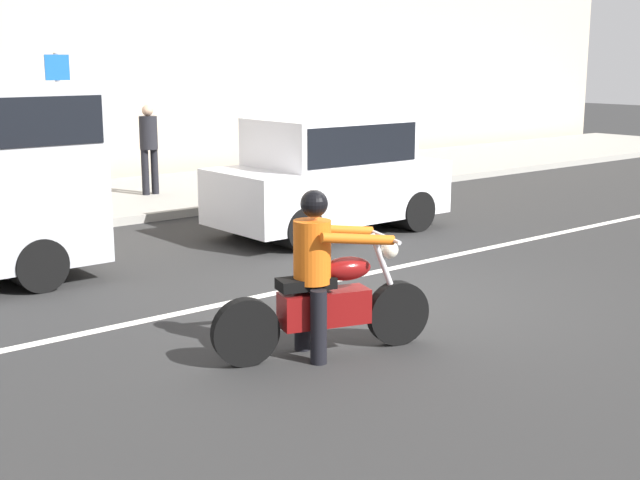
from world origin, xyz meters
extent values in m
plane|color=#2B2B2B|center=(0.00, 0.00, 0.00)|extent=(80.00, 80.00, 0.00)
cube|color=#99968E|center=(0.00, 8.00, 0.07)|extent=(40.00, 4.40, 0.14)
cube|color=silver|center=(0.96, 0.90, 0.00)|extent=(18.00, 0.14, 0.01)
cylinder|color=black|center=(-0.92, -1.31, 0.31)|extent=(0.63, 0.29, 0.62)
cylinder|color=black|center=(-2.38, -0.87, 0.31)|extent=(0.63, 0.29, 0.62)
cylinder|color=silver|center=(-1.04, -1.27, 0.69)|extent=(0.38, 0.16, 0.83)
cube|color=maroon|center=(-1.65, -1.09, 0.45)|extent=(0.88, 0.51, 0.32)
ellipsoid|color=maroon|center=(-1.44, -1.15, 0.80)|extent=(0.53, 0.37, 0.22)
cube|color=black|center=(-1.82, -1.04, 0.70)|extent=(0.57, 0.38, 0.10)
cylinder|color=silver|center=(-1.10, -1.26, 1.08)|extent=(0.24, 0.68, 0.04)
sphere|color=silver|center=(-1.02, -1.28, 0.94)|extent=(0.17, 0.17, 0.17)
cylinder|color=silver|center=(-1.89, -0.85, 0.33)|extent=(0.69, 0.27, 0.07)
cylinder|color=black|center=(-1.84, -1.24, 0.34)|extent=(0.19, 0.19, 0.68)
cylinder|color=black|center=(-1.73, -0.86, 0.34)|extent=(0.19, 0.19, 0.68)
cylinder|color=orange|center=(-1.77, -1.05, 0.98)|extent=(0.42, 0.42, 0.57)
cylinder|color=orange|center=(-1.50, -1.37, 1.12)|extent=(0.71, 0.29, 0.17)
cylinder|color=orange|center=(-1.37, -0.94, 1.12)|extent=(0.71, 0.29, 0.17)
sphere|color=tan|center=(-1.75, -1.06, 1.39)|extent=(0.20, 0.20, 0.20)
sphere|color=black|center=(-1.75, -1.06, 1.42)|extent=(0.25, 0.25, 0.25)
cylinder|color=black|center=(-2.82, 3.58, 0.32)|extent=(0.64, 1.96, 0.64)
cube|color=silver|center=(2.03, 3.23, 0.66)|extent=(3.72, 1.70, 0.84)
cube|color=silver|center=(2.03, 3.23, 1.44)|extent=(2.30, 1.56, 0.72)
cube|color=black|center=(2.03, 3.23, 1.44)|extent=(2.12, 1.59, 0.58)
cylinder|color=black|center=(3.18, 3.23, 0.32)|extent=(0.64, 1.76, 0.64)
cylinder|color=black|center=(0.88, 3.23, 0.32)|extent=(0.64, 1.76, 0.64)
cylinder|color=gray|center=(-0.37, 7.76, 1.46)|extent=(0.08, 0.08, 2.64)
cube|color=#1959B2|center=(-0.37, 7.73, 2.53)|extent=(0.44, 0.03, 0.44)
cylinder|color=black|center=(1.23, 7.70, 0.57)|extent=(0.14, 0.14, 0.86)
cylinder|color=black|center=(1.43, 7.70, 0.57)|extent=(0.14, 0.14, 0.86)
cylinder|color=black|center=(1.33, 7.70, 1.31)|extent=(0.34, 0.34, 0.62)
sphere|color=tan|center=(1.33, 7.70, 1.73)|extent=(0.21, 0.21, 0.21)
camera|label=1|loc=(-6.50, -6.92, 2.69)|focal=48.30mm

